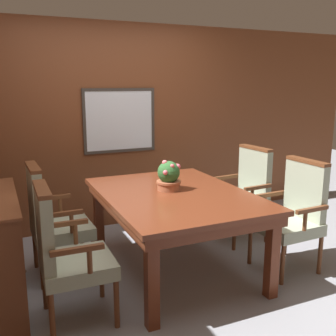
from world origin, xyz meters
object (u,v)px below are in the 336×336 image
chair_right_near (294,212)px  potted_plant (169,176)px  chair_right_far (245,191)px  dining_table (175,202)px  chair_left_far (52,217)px  chair_left_near (65,251)px

chair_right_near → potted_plant: 1.23m
chair_right_far → potted_plant: 1.17m
dining_table → chair_left_far: (-1.05, 0.37, -0.11)m
chair_right_far → potted_plant: bearing=-78.7°
chair_right_near → chair_right_far: 0.81m
dining_table → chair_left_near: 1.15m
chair_right_far → chair_left_far: bearing=-93.4°
dining_table → chair_left_far: size_ratio=1.64×
chair_right_near → potted_plant: potted_plant is taller
dining_table → chair_right_far: 1.15m
dining_table → chair_left_far: chair_left_far is taller
chair_left_far → chair_left_near: same height
chair_left_far → chair_right_far: same height
chair_right_far → chair_left_near: size_ratio=1.00×
dining_table → chair_right_near: bearing=-20.6°
chair_left_far → dining_table: bearing=-110.5°
chair_left_far → chair_right_far: (2.12, 0.04, 0.00)m
chair_left_near → potted_plant: potted_plant is taller
dining_table → chair_right_near: chair_right_near is taller
chair_right_near → chair_left_near: same height
dining_table → chair_left_near: bearing=-158.9°
dining_table → chair_right_far: bearing=21.0°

